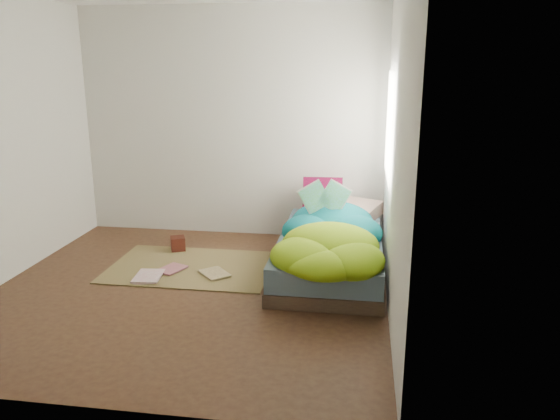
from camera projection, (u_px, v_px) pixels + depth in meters
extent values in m
cube|color=#3D2317|center=(189.00, 290.00, 4.90)|extent=(3.50, 3.50, 0.00)
cube|color=silver|center=(231.00, 124.00, 6.23)|extent=(3.50, 0.04, 2.60)
cube|color=silver|center=(77.00, 195.00, 2.89)|extent=(3.50, 0.04, 2.60)
cube|color=silver|center=(395.00, 151.00, 4.31)|extent=(0.04, 3.50, 2.60)
cube|color=white|center=(389.00, 126.00, 5.14)|extent=(0.01, 1.00, 1.20)
cube|color=#3A2920|center=(330.00, 263.00, 5.39)|extent=(1.00, 2.00, 0.12)
cube|color=slate|center=(330.00, 247.00, 5.35)|extent=(0.98, 1.96, 0.22)
cube|color=brown|center=(191.00, 267.00, 5.44)|extent=(1.60, 1.10, 0.01)
cube|color=silver|center=(351.00, 209.00, 6.03)|extent=(0.72, 0.62, 0.14)
cube|color=#470424|center=(323.00, 197.00, 5.96)|extent=(0.43, 0.16, 0.43)
cube|color=black|center=(178.00, 243.00, 5.90)|extent=(0.19, 0.19, 0.15)
imported|color=silver|center=(136.00, 276.00, 5.15)|extent=(0.28, 0.36, 0.03)
imported|color=#AF6571|center=(163.00, 267.00, 5.38)|extent=(0.30, 0.34, 0.03)
imported|color=tan|center=(204.00, 276.00, 5.16)|extent=(0.36, 0.37, 0.02)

